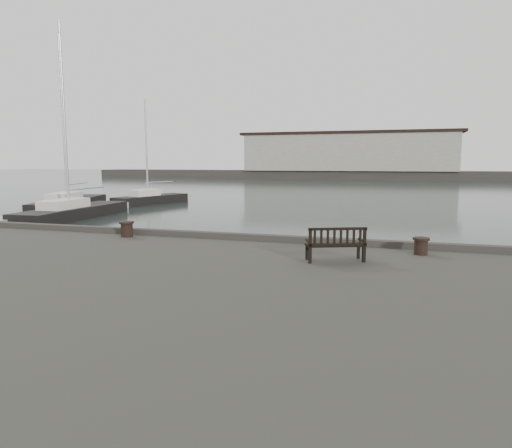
{
  "coord_description": "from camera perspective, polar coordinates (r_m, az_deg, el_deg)",
  "views": [
    {
      "loc": [
        2.94,
        -12.97,
        3.87
      ],
      "look_at": [
        -0.92,
        -0.5,
        2.1
      ],
      "focal_mm": 32.0,
      "sensor_mm": 36.0,
      "label": 1
    }
  ],
  "objects": [
    {
      "name": "ground",
      "position": [
        13.85,
        4.29,
        -8.52
      ],
      "size": [
        400.0,
        400.0,
        0.0
      ],
      "primitive_type": "plane",
      "color": "black",
      "rests_on": "ground"
    },
    {
      "name": "pontoon",
      "position": [
        32.66,
        -27.59,
        0.48
      ],
      "size": [
        2.0,
        24.0,
        0.5
      ],
      "primitive_type": "cube",
      "color": "#B4AFA7",
      "rests_on": "ground"
    },
    {
      "name": "breakwater",
      "position": [
        105.24,
        13.22,
        7.75
      ],
      "size": [
        140.0,
        9.5,
        12.2
      ],
      "color": "#383530",
      "rests_on": "ground"
    },
    {
      "name": "bench",
      "position": [
        10.89,
        9.87,
        -3.28
      ],
      "size": [
        1.46,
        0.97,
        0.8
      ],
      "rotation": [
        0.0,
        0.0,
        0.4
      ],
      "color": "black",
      "rests_on": "quay"
    },
    {
      "name": "bollard_left",
      "position": [
        14.8,
        -15.84,
        -0.62
      ],
      "size": [
        0.6,
        0.6,
        0.48
      ],
      "primitive_type": "cylinder",
      "rotation": [
        0.0,
        0.0,
        -0.42
      ],
      "color": "black",
      "rests_on": "quay"
    },
    {
      "name": "bollard_right",
      "position": [
        12.22,
        19.91,
        -2.61
      ],
      "size": [
        0.49,
        0.49,
        0.43
      ],
      "primitive_type": "cylinder",
      "rotation": [
        0.0,
        0.0,
        0.21
      ],
      "color": "black",
      "rests_on": "quay"
    },
    {
      "name": "yacht_b",
      "position": [
        41.85,
        -22.19,
        2.18
      ],
      "size": [
        5.67,
        11.45,
        14.67
      ],
      "rotation": [
        0.0,
        0.0,
        0.3
      ],
      "color": "black",
      "rests_on": "ground"
    },
    {
      "name": "yacht_c",
      "position": [
        34.11,
        -21.77,
        1.07
      ],
      "size": [
        3.09,
        10.34,
        13.64
      ],
      "rotation": [
        0.0,
        0.0,
        0.06
      ],
      "color": "black",
      "rests_on": "ground"
    },
    {
      "name": "yacht_d",
      "position": [
        43.8,
        -12.96,
        2.76
      ],
      "size": [
        4.2,
        8.15,
        10.15
      ],
      "rotation": [
        0.0,
        0.0,
        -0.28
      ],
      "color": "black",
      "rests_on": "ground"
    }
  ]
}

